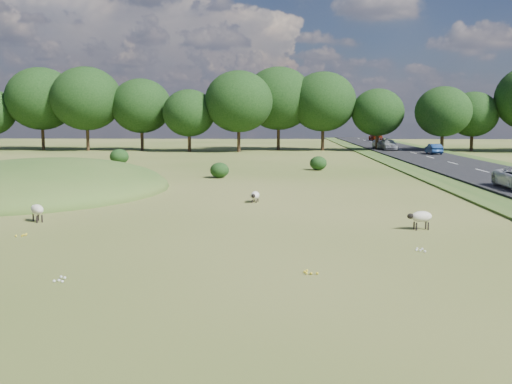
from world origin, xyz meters
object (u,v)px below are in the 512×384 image
sheep_0 (421,217)px  sheep_3 (255,195)px  car_2 (434,149)px  car_1 (376,137)px  car_3 (389,144)px  car_4 (384,143)px  sheep_2 (37,210)px

sheep_0 → sheep_3: size_ratio=1.04×
sheep_0 → car_2: car_2 is taller
car_1 → car_3: size_ratio=1.14×
sheep_3 → car_4: (16.27, 50.29, 0.62)m
car_2 → car_3: size_ratio=0.84×
car_1 → car_4: car_4 is taller
car_3 → sheep_2: bearing=-116.0°
sheep_3 → car_2: (20.07, 38.44, 0.48)m
sheep_2 → sheep_3: 11.32m
car_2 → car_1: bearing=-90.0°
car_4 → sheep_3: bearing=-107.9°
car_1 → car_4: size_ratio=0.93×
sheep_3 → sheep_2: bearing=-47.2°
sheep_3 → car_4: car_4 is taller
sheep_2 → car_4: 62.09m
sheep_0 → car_3: 54.85m
sheep_0 → car_4: 58.45m
sheep_0 → car_4: car_4 is taller
car_2 → car_3: 9.03m
sheep_2 → sheep_3: bearing=-96.7°
sheep_2 → car_4: car_4 is taller
sheep_2 → car_1: car_1 is taller
sheep_0 → car_2: (12.95, 45.89, 0.31)m
car_2 → car_4: (-3.80, 11.84, 0.14)m
car_1 → car_3: car_3 is taller
sheep_0 → sheep_2: sheep_0 is taller
car_3 → car_2: bearing=-65.1°
car_3 → sheep_0: bearing=-99.6°
sheep_2 → sheep_3: (9.47, 6.21, -0.17)m
car_2 → car_3: bearing=-65.1°
sheep_2 → sheep_0: bearing=-134.3°
sheep_3 → car_1: car_1 is taller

